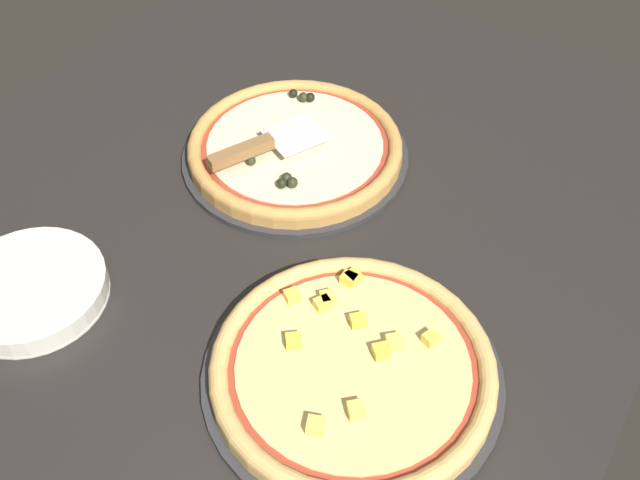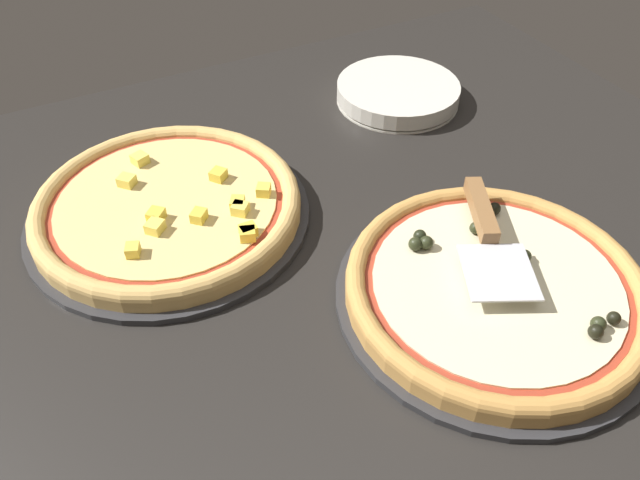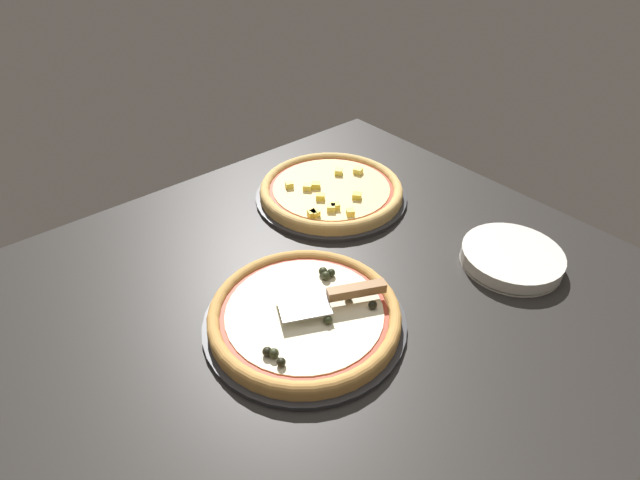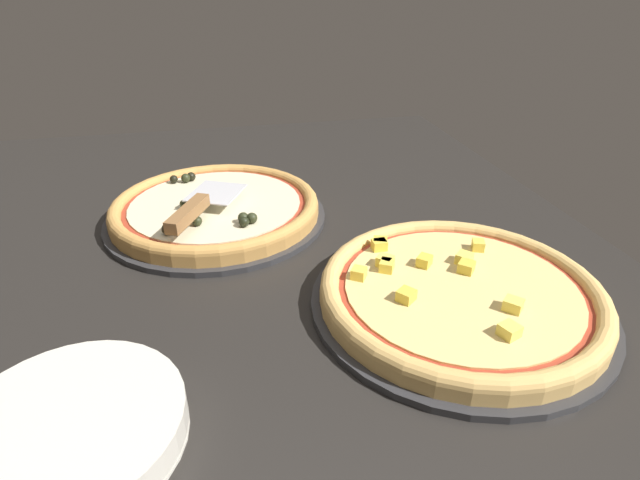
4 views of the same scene
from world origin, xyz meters
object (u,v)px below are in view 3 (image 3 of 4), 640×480
object	(u,v)px
pizza_front	(305,314)
plate_stack	(511,258)
pizza_back	(331,189)
serving_spatula	(342,294)

from	to	relation	value
pizza_front	plate_stack	distance (cm)	49.12
plate_stack	pizza_back	bearing A→B (deg)	105.11
pizza_back	serving_spatula	xyz separation A→B (cm)	(-27.10, -34.36, 3.45)
pizza_front	serving_spatula	size ratio (longest dim) A/B	1.75
pizza_back	serving_spatula	world-z (taller)	serving_spatula
pizza_front	plate_stack	bearing A→B (deg)	-18.36
serving_spatula	pizza_front	bearing A→B (deg)	155.99
pizza_front	serving_spatula	bearing A→B (deg)	-24.01
serving_spatula	pizza_back	bearing A→B (deg)	51.74
pizza_back	plate_stack	bearing A→B (deg)	-74.89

